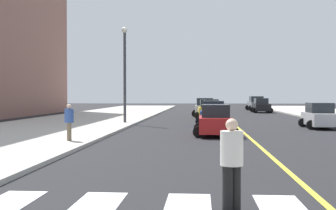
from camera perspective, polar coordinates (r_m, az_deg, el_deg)
The scene contains 12 objects.
sidewalk_kerb_west at distance 25.55m, azimuth -18.18°, elevation -3.45°, with size 10.00×120.00×0.15m, color #B2ADA3.
lane_divider_paint at distance 43.65m, azimuth 7.52°, elevation -1.54°, with size 0.16×80.00×0.01m, color yellow.
car_red_nearest at distance 23.36m, azimuth 6.13°, elevation -2.10°, with size 2.33×3.73×1.66m.
car_black_second at distance 55.17m, azimuth 11.99°, elevation -0.11°, with size 2.49×3.98×1.78m.
car_gray_third at distance 63.06m, azimuth 11.38°, elevation 0.15°, with size 2.88×4.52×1.99m.
car_white_fourth at distance 44.39m, azimuth 4.80°, elevation -0.37°, with size 2.63×4.18×1.86m.
car_yellow_fifth at distance 38.78m, azimuth 5.33°, elevation -0.66°, with size 2.61×4.08×1.80m.
car_blue_sixth at distance 31.70m, azimuth 5.87°, elevation -1.14°, with size 2.52×3.96×1.74m.
car_silver_seventh at distance 30.16m, azimuth 19.11°, elevation -1.41°, with size 2.32×3.72×1.66m.
pedestrian_crossing at distance 8.29m, azimuth 8.26°, elevation -7.10°, with size 0.43×0.43×1.73m.
pedestrian_walking_west at distance 19.86m, azimuth -12.69°, elevation -1.97°, with size 0.40×0.40×1.61m.
street_lamp at distance 32.54m, azimuth -5.62°, elevation 5.07°, with size 0.44×0.44×6.99m.
Camera 1 is at (-2.45, -3.53, 2.16)m, focal length 47.04 mm.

